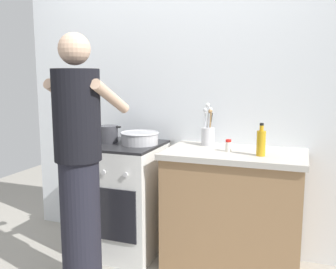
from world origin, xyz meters
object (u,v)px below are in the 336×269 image
object	(u,v)px
stove_range	(123,198)
utensil_crock	(208,133)
mixing_bowl	(140,138)
spice_bottle	(228,146)
person	(79,166)
oil_bottle	(261,142)
pot	(107,134)

from	to	relation	value
stove_range	utensil_crock	bearing A→B (deg)	14.36
mixing_bowl	utensil_crock	xyz separation A→B (m)	(0.52, 0.14, 0.04)
spice_bottle	person	bearing A→B (deg)	-144.64
oil_bottle	pot	bearing A→B (deg)	175.15
mixing_bowl	spice_bottle	size ratio (longest dim) A/B	3.53
oil_bottle	spice_bottle	bearing A→B (deg)	162.48
stove_range	spice_bottle	xyz separation A→B (m)	(0.86, -0.02, 0.49)
person	stove_range	bearing A→B (deg)	90.40
mixing_bowl	stove_range	bearing A→B (deg)	-168.49
stove_range	spice_bottle	distance (m)	0.99
utensil_crock	person	world-z (taller)	person
mixing_bowl	spice_bottle	world-z (taller)	mixing_bowl
utensil_crock	person	bearing A→B (deg)	-129.67
pot	mixing_bowl	size ratio (longest dim) A/B	0.78
stove_range	utensil_crock	world-z (taller)	utensil_crock
stove_range	pot	xyz separation A→B (m)	(-0.14, 0.01, 0.52)
oil_bottle	stove_range	bearing A→B (deg)	175.27
utensil_crock	oil_bottle	distance (m)	0.50
oil_bottle	utensil_crock	bearing A→B (deg)	149.06
utensil_crock	oil_bottle	xyz separation A→B (m)	(0.43, -0.26, -0.01)
stove_range	oil_bottle	distance (m)	1.22
spice_bottle	person	xyz separation A→B (m)	(-0.85, -0.60, -0.08)
pot	mixing_bowl	distance (m)	0.28
utensil_crock	spice_bottle	xyz separation A→B (m)	(0.20, -0.18, -0.06)
stove_range	spice_bottle	size ratio (longest dim) A/B	10.37
pot	person	distance (m)	0.66
pot	person	size ratio (longest dim) A/B	0.14
pot	spice_bottle	size ratio (longest dim) A/B	2.74
pot	oil_bottle	size ratio (longest dim) A/B	1.06
spice_bottle	oil_bottle	size ratio (longest dim) A/B	0.39
mixing_bowl	utensil_crock	bearing A→B (deg)	15.12
pot	spice_bottle	bearing A→B (deg)	-1.74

